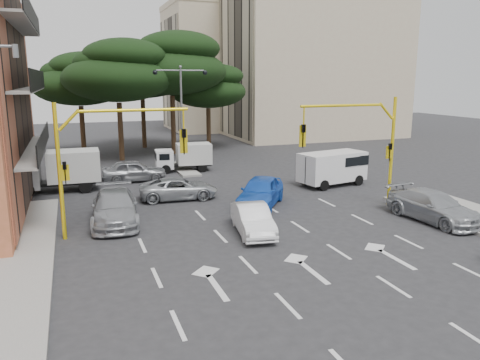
{
  "coord_description": "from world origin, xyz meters",
  "views": [
    {
      "loc": [
        -8.0,
        -19.19,
        6.99
      ],
      "look_at": [
        0.4,
        4.01,
        1.6
      ],
      "focal_mm": 35.0,
      "sensor_mm": 36.0,
      "label": 1
    }
  ],
  "objects_px": {
    "car_silver_parked": "(433,206)",
    "box_truck_b": "(184,157)",
    "street_lamp_center": "(181,99)",
    "car_silver_wagon": "(115,207)",
    "car_white_hatch": "(253,219)",
    "signal_mast_right": "(365,137)",
    "van_white": "(332,169)",
    "car_silver_cross_a": "(179,188)",
    "car_silver_cross_b": "(134,171)",
    "box_truck_a": "(58,172)",
    "car_blue_compact": "(260,192)",
    "signal_mast_left": "(102,150)"
  },
  "relations": [
    {
      "from": "car_white_hatch",
      "to": "car_silver_wagon",
      "type": "bearing_deg",
      "value": 155.46
    },
    {
      "from": "car_silver_cross_b",
      "to": "car_blue_compact",
      "type": "bearing_deg",
      "value": -141.52
    },
    {
      "from": "signal_mast_right",
      "to": "street_lamp_center",
      "type": "distance_m",
      "value": 15.65
    },
    {
      "from": "signal_mast_right",
      "to": "van_white",
      "type": "xyz_separation_m",
      "value": [
        1.29,
        5.33,
        -2.76
      ]
    },
    {
      "from": "car_silver_parked",
      "to": "van_white",
      "type": "bearing_deg",
      "value": 87.92
    },
    {
      "from": "car_silver_wagon",
      "to": "car_silver_cross_b",
      "type": "relative_size",
      "value": 1.23
    },
    {
      "from": "street_lamp_center",
      "to": "car_silver_wagon",
      "type": "bearing_deg",
      "value": -117.02
    },
    {
      "from": "car_blue_compact",
      "to": "street_lamp_center",
      "type": "bearing_deg",
      "value": 134.04
    },
    {
      "from": "box_truck_b",
      "to": "car_white_hatch",
      "type": "bearing_deg",
      "value": -175.79
    },
    {
      "from": "street_lamp_center",
      "to": "car_silver_cross_b",
      "type": "height_order",
      "value": "street_lamp_center"
    },
    {
      "from": "car_silver_wagon",
      "to": "car_silver_cross_a",
      "type": "height_order",
      "value": "car_silver_wagon"
    },
    {
      "from": "street_lamp_center",
      "to": "car_blue_compact",
      "type": "xyz_separation_m",
      "value": [
        1.65,
        -11.86,
        -4.61
      ]
    },
    {
      "from": "car_blue_compact",
      "to": "van_white",
      "type": "relative_size",
      "value": 1.07
    },
    {
      "from": "signal_mast_right",
      "to": "car_silver_wagon",
      "type": "relative_size",
      "value": 1.11
    },
    {
      "from": "signal_mast_right",
      "to": "car_silver_wagon",
      "type": "bearing_deg",
      "value": 172.45
    },
    {
      "from": "car_silver_cross_a",
      "to": "van_white",
      "type": "bearing_deg",
      "value": -84.65
    },
    {
      "from": "van_white",
      "to": "box_truck_a",
      "type": "height_order",
      "value": "box_truck_a"
    },
    {
      "from": "car_silver_wagon",
      "to": "box_truck_b",
      "type": "relative_size",
      "value": 1.26
    },
    {
      "from": "car_silver_cross_a",
      "to": "box_truck_b",
      "type": "bearing_deg",
      "value": -10.58
    },
    {
      "from": "car_silver_wagon",
      "to": "box_truck_a",
      "type": "height_order",
      "value": "box_truck_a"
    },
    {
      "from": "car_silver_wagon",
      "to": "car_silver_cross_a",
      "type": "distance_m",
      "value": 5.29
    },
    {
      "from": "car_silver_parked",
      "to": "box_truck_b",
      "type": "relative_size",
      "value": 1.19
    },
    {
      "from": "box_truck_b",
      "to": "street_lamp_center",
      "type": "bearing_deg",
      "value": 1.67
    },
    {
      "from": "signal_mast_right",
      "to": "car_blue_compact",
      "type": "height_order",
      "value": "signal_mast_right"
    },
    {
      "from": "car_silver_cross_b",
      "to": "car_silver_cross_a",
      "type": "bearing_deg",
      "value": -157.09
    },
    {
      "from": "car_silver_parked",
      "to": "car_silver_cross_b",
      "type": "bearing_deg",
      "value": 125.66
    },
    {
      "from": "car_silver_cross_a",
      "to": "car_silver_parked",
      "type": "distance_m",
      "value": 13.94
    },
    {
      "from": "street_lamp_center",
      "to": "van_white",
      "type": "bearing_deg",
      "value": -47.01
    },
    {
      "from": "signal_mast_left",
      "to": "box_truck_b",
      "type": "distance_m",
      "value": 15.28
    },
    {
      "from": "street_lamp_center",
      "to": "car_silver_cross_b",
      "type": "xyz_separation_m",
      "value": [
        -4.11,
        -3.0,
        -4.68
      ]
    },
    {
      "from": "car_silver_wagon",
      "to": "van_white",
      "type": "xyz_separation_m",
      "value": [
        14.35,
        3.6,
        0.34
      ]
    },
    {
      "from": "street_lamp_center",
      "to": "car_white_hatch",
      "type": "relative_size",
      "value": 1.92
    },
    {
      "from": "car_silver_cross_b",
      "to": "box_truck_a",
      "type": "bearing_deg",
      "value": 111.92
    },
    {
      "from": "van_white",
      "to": "box_truck_b",
      "type": "distance_m",
      "value": 11.47
    },
    {
      "from": "box_truck_a",
      "to": "car_silver_cross_b",
      "type": "bearing_deg",
      "value": -72.66
    },
    {
      "from": "car_silver_cross_b",
      "to": "box_truck_a",
      "type": "relative_size",
      "value": 0.84
    },
    {
      "from": "signal_mast_right",
      "to": "car_white_hatch",
      "type": "relative_size",
      "value": 1.49
    },
    {
      "from": "van_white",
      "to": "signal_mast_right",
      "type": "bearing_deg",
      "value": -24.52
    },
    {
      "from": "street_lamp_center",
      "to": "car_silver_cross_a",
      "type": "bearing_deg",
      "value": -104.64
    },
    {
      "from": "signal_mast_left",
      "to": "car_silver_parked",
      "type": "height_order",
      "value": "signal_mast_left"
    },
    {
      "from": "street_lamp_center",
      "to": "van_white",
      "type": "relative_size",
      "value": 1.73
    },
    {
      "from": "car_silver_cross_a",
      "to": "car_white_hatch",
      "type": "bearing_deg",
      "value": -161.26
    },
    {
      "from": "signal_mast_left",
      "to": "box_truck_b",
      "type": "height_order",
      "value": "signal_mast_left"
    },
    {
      "from": "car_silver_cross_a",
      "to": "car_silver_cross_b",
      "type": "distance_m",
      "value": 6.06
    },
    {
      "from": "car_silver_parked",
      "to": "box_truck_a",
      "type": "height_order",
      "value": "box_truck_a"
    },
    {
      "from": "car_white_hatch",
      "to": "car_blue_compact",
      "type": "height_order",
      "value": "car_blue_compact"
    },
    {
      "from": "signal_mast_left",
      "to": "box_truck_b",
      "type": "relative_size",
      "value": 1.4
    },
    {
      "from": "car_white_hatch",
      "to": "box_truck_b",
      "type": "relative_size",
      "value": 0.94
    },
    {
      "from": "car_silver_wagon",
      "to": "car_silver_parked",
      "type": "bearing_deg",
      "value": -13.78
    },
    {
      "from": "car_white_hatch",
      "to": "car_blue_compact",
      "type": "relative_size",
      "value": 0.84
    }
  ]
}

